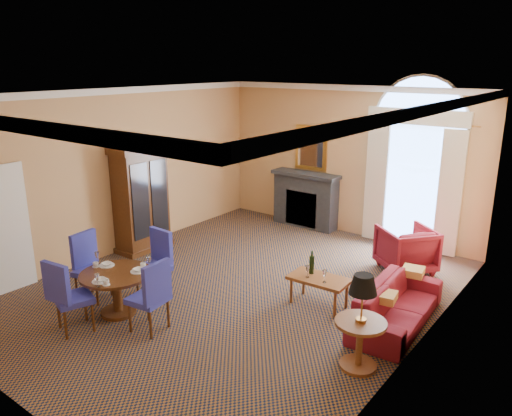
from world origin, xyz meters
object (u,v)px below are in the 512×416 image
Objects in this scene: armoire at (141,200)px; sofa at (397,305)px; dining_table at (116,283)px; coffee_table at (318,279)px; armchair at (406,249)px; side_table at (361,312)px.

armoire is 1.07× the size of sofa.
dining_table reaches higher than sofa.
armoire is 2.27× the size of coffee_table.
coffee_table is at bearing 42.60° from dining_table.
armoire reaches higher than sofa.
armchair is 3.36m from side_table.
coffee_table is at bearing 23.64° from armchair.
sofa is 2.13× the size of coffee_table.
dining_table is 0.87× the size of side_table.
side_table is (1.25, -1.13, 0.33)m from coffee_table.
sofa is at bearing 2.36° from armoire.
sofa is 1.40m from side_table.
side_table is at bearing 178.53° from sofa.
armchair is (4.63, 2.17, -0.62)m from armoire.
sofa is 1.23m from coffee_table.
dining_table is at bearing -164.93° from side_table.
sofa is 1.64× the size of side_table.
armchair is at bearing 25.10° from armoire.
coffee_table is (-1.20, -0.19, 0.14)m from sofa.
sofa is at bearing 56.50° from armchair.
armchair is 0.74× the size of side_table.
armchair is at bearing 72.45° from coffee_table.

